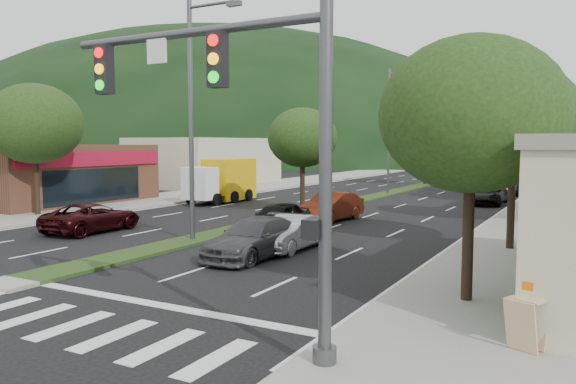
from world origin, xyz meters
The scene contains 27 objects.
ground centered at (0.00, 0.00, 0.00)m, with size 160.00×160.00×0.00m, color black.
sidewalk_right centered at (12.50, 25.00, 0.07)m, with size 5.00×90.00×0.15m, color gray.
sidewalk_left centered at (-13.00, 25.00, 0.07)m, with size 6.00×90.00×0.15m, color gray.
median centered at (0.00, 28.00, 0.06)m, with size 1.60×56.00×0.12m, color #1D3814.
traffic_signal centered at (9.03, -1.54, 4.65)m, with size 6.12×0.40×7.00m.
shop_left centered at (-18.46, 15.00, 2.01)m, with size 10.15×12.00×4.00m.
bldg_left_far centered at (-19.00, 34.00, 2.30)m, with size 9.00×14.00×4.60m, color #BCB495.
hill_far centered at (-80.00, 110.00, 0.00)m, with size 176.00×132.00×82.00m, color black.
tree_r_a centered at (12.00, 4.00, 4.82)m, with size 4.60×4.60×6.63m.
tree_r_b centered at (12.00, 12.00, 5.04)m, with size 4.80×4.80×6.94m.
tree_r_c centered at (12.00, 20.00, 4.75)m, with size 4.40×4.40×6.48m.
tree_r_d centered at (12.00, 30.00, 5.18)m, with size 5.00×5.00×7.17m.
tree_r_e centered at (12.00, 40.00, 4.89)m, with size 4.60×4.60×6.71m.
tree_med_near centered at (0.00, 18.00, 4.43)m, with size 4.00×4.00×6.02m.
tree_med_far centered at (0.00, 44.00, 5.01)m, with size 4.80×4.80×6.94m.
tree_l_a centered at (-12.50, 10.00, 5.18)m, with size 5.20×5.20×7.25m.
streetlight_near centered at (0.21, 8.00, 5.58)m, with size 2.60×0.25×10.00m.
streetlight_mid centered at (0.21, 33.00, 5.58)m, with size 2.60×0.25×10.00m.
sedan_silver centered at (4.52, 8.36, 0.67)m, with size 1.42×4.06×1.34m, color #B1B4B9.
suv_maroon centered at (-5.69, 7.78, 0.67)m, with size 2.23×4.84×1.35m, color black.
car_queue_a centered at (2.10, 11.47, 0.72)m, with size 1.69×4.21×1.44m, color black.
car_queue_b centered at (4.06, 6.47, 0.71)m, with size 1.98×4.87×1.41m, color #444348.
car_queue_c centered at (2.52, 16.47, 0.76)m, with size 1.60×4.58×1.51m, color #551B0E.
car_queue_d centered at (8.35, 28.90, 0.65)m, with size 2.15×4.67×1.30m, color black.
box_truck centered at (-8.12, 21.62, 1.42)m, with size 2.46×6.13×3.00m.
motorhome centered at (7.76, 39.39, 2.11)m, with size 3.72×10.46×3.96m.
a_frame_sign centered at (13.73, 0.94, 0.77)m, with size 0.84×0.89×1.39m.
Camera 1 is at (14.80, -10.46, 4.13)m, focal length 35.00 mm.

